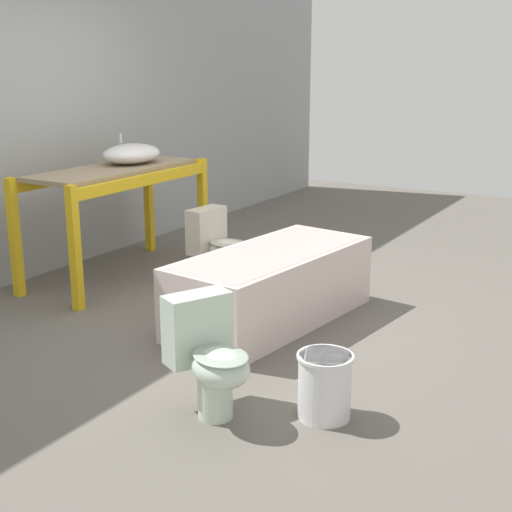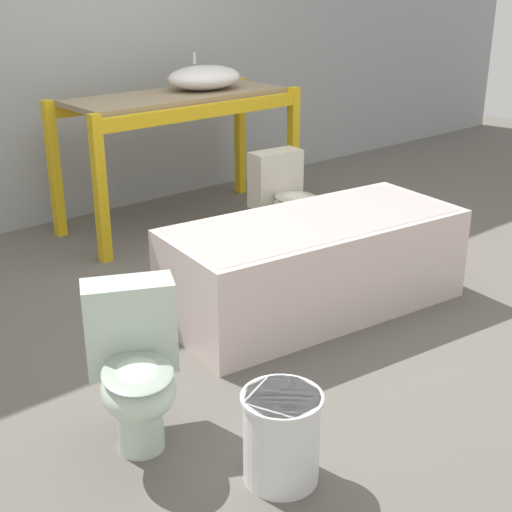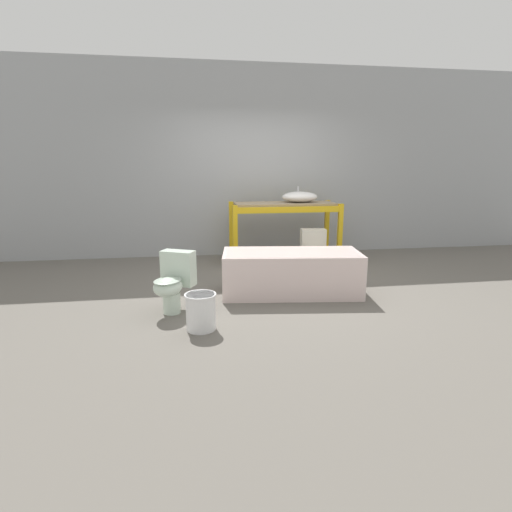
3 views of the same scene
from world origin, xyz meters
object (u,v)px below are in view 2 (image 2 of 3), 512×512
Objects in this scene: sink_basin at (204,77)px; bucket_white at (281,435)px; bathtub_main at (315,258)px; toilet_near at (135,366)px; toilet_far at (287,198)px.

sink_basin is 1.63× the size of bucket_white.
sink_basin is at bearing 79.31° from bathtub_main.
toilet_near is at bearing 117.19° from bucket_white.
toilet_near and toilet_far have the same top height.
toilet_far is at bearing 63.39° from bathtub_main.
bucket_white is at bearing -121.87° from sink_basin.
bathtub_main is at bearing 42.39° from toilet_near.
toilet_near is at bearing -141.81° from toilet_far.
toilet_far is (1.94, 1.24, 0.00)m from toilet_near.
toilet_far is at bearing 58.32° from toilet_near.
sink_basin is at bearing 58.13° from bucket_white.
bathtub_main is 1.48m from bucket_white.
toilet_far reaches higher than bucket_white.
toilet_far is at bearing -90.29° from sink_basin.
sink_basin is 2.98m from toilet_near.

